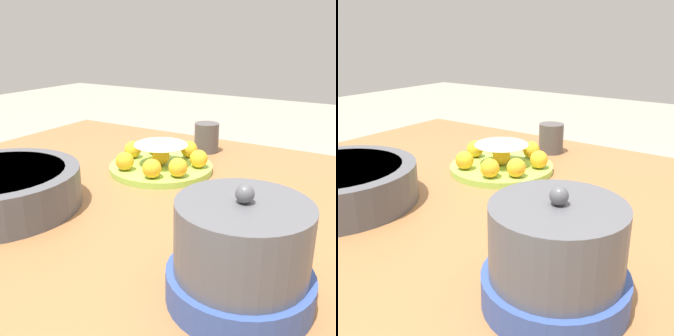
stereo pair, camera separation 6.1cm
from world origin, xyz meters
The scene contains 6 objects.
dining_table centered at (0.00, 0.00, 0.67)m, with size 1.44×1.03×0.75m.
cake_plate centered at (0.13, -0.14, 0.78)m, with size 0.27×0.27×0.08m.
serving_bowl centered at (0.29, 0.21, 0.80)m, with size 0.32×0.32×0.08m.
sauce_bowl centered at (-0.12, -0.02, 0.77)m, with size 0.10×0.10×0.03m.
cup_near centered at (0.11, -0.36, 0.80)m, with size 0.07×0.07×0.09m.
warming_pot centered at (-0.23, 0.24, 0.82)m, with size 0.20×0.20×0.16m.
Camera 1 is at (-0.38, 0.67, 1.10)m, focal length 42.00 mm.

